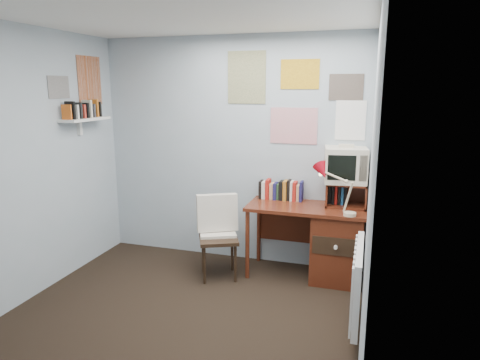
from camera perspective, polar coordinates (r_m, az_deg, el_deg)
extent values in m
plane|color=black|center=(3.69, -10.15, -19.89)|extent=(3.50, 3.50, 0.00)
cube|color=#A8B3C0|center=(4.79, -1.20, 3.88)|extent=(3.00, 0.02, 2.50)
cube|color=#A8B3C0|center=(2.84, 16.84, -2.57)|extent=(0.02, 3.50, 2.50)
cube|color=white|center=(3.17, -11.99, 21.97)|extent=(3.00, 3.50, 0.02)
cube|color=#5D2515|center=(4.44, 8.83, -3.66)|extent=(1.20, 0.55, 0.03)
cube|color=#5D2515|center=(4.53, 12.85, -8.58)|extent=(0.50, 0.50, 0.72)
cylinder|color=#5D2515|center=(4.45, 0.99, -8.63)|extent=(0.04, 0.04, 0.72)
cylinder|color=#5D2515|center=(4.88, 2.52, -6.73)|extent=(0.04, 0.04, 0.72)
cube|color=#5D2515|center=(4.81, 6.19, -6.36)|extent=(0.64, 0.02, 0.30)
cube|color=black|center=(4.46, -2.88, -7.88)|extent=(0.55, 0.55, 0.83)
cube|color=#B00B1A|center=(4.14, 14.57, -1.80)|extent=(0.32, 0.28, 0.43)
cube|color=#5D2515|center=(4.48, 14.05, -1.86)|extent=(0.40, 0.30, 0.25)
cube|color=beige|center=(4.43, 13.88, 2.21)|extent=(0.45, 0.42, 0.39)
cube|color=#5D2515|center=(4.62, 6.27, -1.32)|extent=(0.60, 0.14, 0.22)
cube|color=white|center=(3.64, 15.45, -13.05)|extent=(0.09, 0.80, 0.60)
cube|color=white|center=(4.82, -19.92, 7.63)|extent=(0.20, 0.62, 0.24)
cube|color=white|center=(4.57, 7.27, 10.93)|extent=(1.20, 0.01, 0.90)
cube|color=white|center=(4.87, -21.16, 12.06)|extent=(0.01, 0.70, 0.60)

